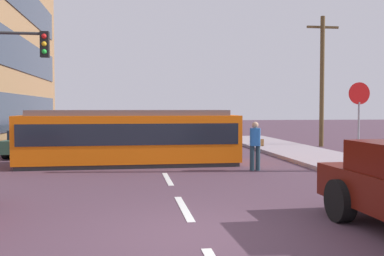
{
  "coord_description": "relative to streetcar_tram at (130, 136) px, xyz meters",
  "views": [
    {
      "loc": [
        -1.15,
        -7.43,
        2.14
      ],
      "look_at": [
        1.19,
        9.16,
        1.39
      ],
      "focal_mm": 42.13,
      "sensor_mm": 36.0,
      "label": 1
    }
  ],
  "objects": [
    {
      "name": "ground_plane",
      "position": [
        1.11,
        0.39,
        -1.07
      ],
      "size": [
        120.0,
        120.0,
        0.0
      ],
      "primitive_type": "plane",
      "color": "#4D3543"
    },
    {
      "name": "sidewalk_curb_right",
      "position": [
        7.91,
        -3.61,
        -1.0
      ],
      "size": [
        3.2,
        36.0,
        0.14
      ],
      "primitive_type": "cube",
      "color": "#9B8C94",
      "rests_on": "ground"
    },
    {
      "name": "lane_stripe_1",
      "position": [
        1.11,
        -7.61,
        -1.06
      ],
      "size": [
        0.16,
        2.4,
        0.01
      ],
      "primitive_type": "cube",
      "color": "silver",
      "rests_on": "ground"
    },
    {
      "name": "lane_stripe_2",
      "position": [
        1.11,
        -3.61,
        -1.06
      ],
      "size": [
        0.16,
        2.4,
        0.01
      ],
      "primitive_type": "cube",
      "color": "silver",
      "rests_on": "ground"
    },
    {
      "name": "lane_stripe_3",
      "position": [
        1.11,
        6.0,
        -1.06
      ],
      "size": [
        0.16,
        2.4,
        0.01
      ],
      "primitive_type": "cube",
      "color": "silver",
      "rests_on": "ground"
    },
    {
      "name": "lane_stripe_4",
      "position": [
        1.11,
        12.0,
        -1.06
      ],
      "size": [
        0.16,
        2.4,
        0.01
      ],
      "primitive_type": "cube",
      "color": "silver",
      "rests_on": "ground"
    },
    {
      "name": "streetcar_tram",
      "position": [
        0.0,
        0.0,
        0.0
      ],
      "size": [
        8.08,
        2.64,
        2.06
      ],
      "color": "#F1610B",
      "rests_on": "ground"
    },
    {
      "name": "city_bus",
      "position": [
        0.36,
        5.87,
        -0.05
      ],
      "size": [
        2.71,
        5.95,
        1.76
      ],
      "color": "#2F4A7E",
      "rests_on": "ground"
    },
    {
      "name": "pedestrian_crossing",
      "position": [
        4.24,
        -2.18,
        -0.12
      ],
      "size": [
        0.51,
        0.36,
        1.67
      ],
      "color": "#223843",
      "rests_on": "ground"
    },
    {
      "name": "parked_sedan_mid",
      "position": [
        -4.24,
        3.96,
        -0.44
      ],
      "size": [
        2.13,
        4.23,
        1.19
      ],
      "color": "#335943",
      "rests_on": "ground"
    },
    {
      "name": "parked_sedan_far",
      "position": [
        -3.92,
        10.26,
        -0.44
      ],
      "size": [
        2.1,
        4.34,
        1.19
      ],
      "color": "#AC1E1F",
      "rests_on": "ground"
    },
    {
      "name": "stop_sign",
      "position": [
        7.82,
        -2.5,
        1.13
      ],
      "size": [
        0.76,
        0.07,
        2.88
      ],
      "color": "gray",
      "rests_on": "sidewalk_curb_right"
    },
    {
      "name": "traffic_light_mast",
      "position": [
        -3.93,
        -1.63,
        2.26
      ],
      "size": [
        2.27,
        0.33,
        4.78
      ],
      "color": "#333333",
      "rests_on": "ground"
    },
    {
      "name": "utility_pole_mid",
      "position": [
        10.55,
        6.62,
        2.7
      ],
      "size": [
        1.8,
        0.24,
        7.17
      ],
      "color": "brown",
      "rests_on": "ground"
    }
  ]
}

